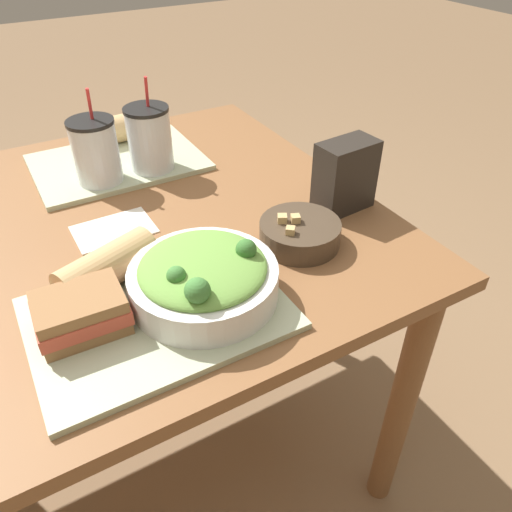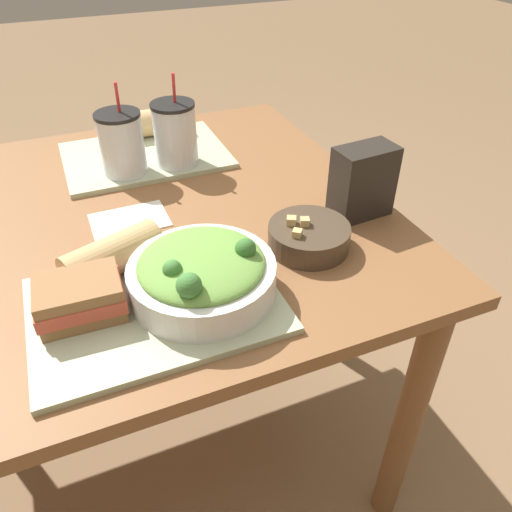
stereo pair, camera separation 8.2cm
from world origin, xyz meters
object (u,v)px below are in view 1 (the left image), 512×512
Objects in this scene: drink_cup_dark at (96,153)px; drink_cup_red at (150,141)px; baguette_far at (126,127)px; sandwich_near at (81,313)px; soup_bowl at (300,232)px; baguette_near at (109,266)px; napkin_folded at (114,230)px; chip_bag at (345,176)px; salad_bowl at (204,277)px.

drink_cup_red is at bearing -0.00° from drink_cup_dark.
drink_cup_red is (0.00, -0.19, 0.03)m from baguette_far.
soup_bowl is at bearing 7.18° from sandwich_near.
baguette_near is at bearing -103.23° from drink_cup_dark.
baguette_far is at bearing 103.14° from soup_bowl.
soup_bowl is 0.63m from baguette_far.
napkin_folded is at bearing 155.11° from baguette_far.
napkin_folded is (-0.45, 0.16, -0.07)m from chip_bag.
chip_bag is at bearing 12.39° from sandwich_near.
soup_bowl is (0.23, 0.06, -0.03)m from salad_bowl.
baguette_near is (0.07, 0.09, 0.00)m from sandwich_near.
salad_bowl is at bearing -100.46° from drink_cup_red.
salad_bowl reaches higher than baguette_near.
baguette_far is 0.62m from chip_bag.
chip_bag is 0.95× the size of napkin_folded.
chip_bag is at bearing 23.57° from soup_bowl.
drink_cup_red reaches higher than drink_cup_dark.
drink_cup_red is at bearing 79.54° from salad_bowl.
baguette_near is at bearing 171.96° from soup_bowl.
drink_cup_red reaches higher than salad_bowl.
chip_bag is at bearing -18.93° from napkin_folded.
napkin_folded is at bearing -128.93° from drink_cup_red.
baguette_near is at bearing 54.24° from sandwich_near.
baguette_far is at bearing -41.21° from baguette_near.
drink_cup_dark is 0.21m from napkin_folded.
salad_bowl is 1.60× the size of baguette_far.
salad_bowl is 1.63× the size of chip_bag.
drink_cup_dark is (-0.04, 0.48, 0.03)m from salad_bowl.
soup_bowl is 1.13× the size of sandwich_near.
salad_bowl is 0.19m from sandwich_near.
baguette_near reaches higher than soup_bowl.
sandwich_near is 0.29m from napkin_folded.
napkin_folded is at bearing -99.65° from drink_cup_dark.
chip_bag reaches higher than soup_bowl.
sandwich_near is at bearing 153.94° from baguette_far.
baguette_far is at bearing 68.70° from sandwich_near.
napkin_folded is (-0.16, -0.20, -0.08)m from drink_cup_red.
soup_bowl is at bearing -169.64° from baguette_far.
drink_cup_dark is 0.98× the size of drink_cup_red.
soup_bowl is at bearing -118.63° from baguette_near.
baguette_near is at bearing 156.61° from baguette_far.
chip_bag is at bearing 18.55° from salad_bowl.
salad_bowl reaches higher than napkin_folded.
chip_bag is (0.29, -0.35, -0.01)m from drink_cup_red.
baguette_far reaches higher than soup_bowl.
drink_cup_red is at bearing -50.48° from baguette_near.
drink_cup_red reaches higher than baguette_near.
baguette_far is 0.42m from napkin_folded.
chip_bag is (0.42, -0.35, -0.00)m from drink_cup_dark.
chip_bag reaches higher than salad_bowl.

